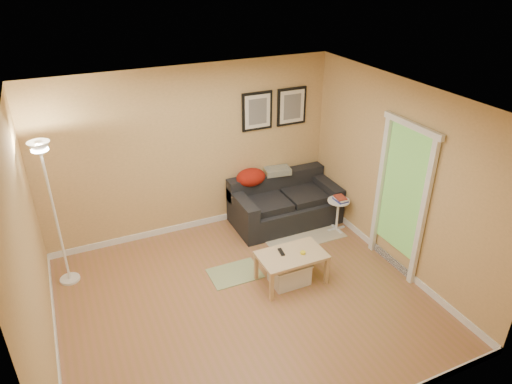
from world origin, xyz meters
TOP-DOWN VIEW (x-y plane):
  - floor at (0.00, 0.00)m, footprint 4.50×4.50m
  - ceiling at (0.00, 0.00)m, footprint 4.50×4.50m
  - wall_back at (0.00, 2.00)m, footprint 4.50×0.00m
  - wall_front at (0.00, -2.00)m, footprint 4.50×0.00m
  - wall_left at (-2.25, 0.00)m, footprint 0.00×4.00m
  - wall_right at (2.25, 0.00)m, footprint 0.00×4.00m
  - baseboard_back at (0.00, 1.99)m, footprint 4.50×0.02m
  - baseboard_left at (-2.24, 0.00)m, footprint 0.02×4.00m
  - baseboard_right at (2.24, 0.00)m, footprint 0.02×4.00m
  - sofa at (1.38, 1.53)m, footprint 1.70×0.90m
  - red_throw at (0.91, 1.83)m, footprint 0.48×0.36m
  - plaid_throw at (1.39, 1.86)m, footprint 0.45×0.32m
  - framed_print_left at (1.08, 1.98)m, footprint 0.50×0.04m
  - framed_print_right at (1.68, 1.98)m, footprint 0.50×0.04m
  - area_rug at (1.44, 1.13)m, footprint 1.25×0.85m
  - green_runner at (0.10, 0.56)m, footprint 0.70×0.50m
  - coffee_table at (0.73, 0.11)m, footprint 1.01×0.80m
  - remote_control at (0.62, 0.19)m, footprint 0.07×0.17m
  - tape_roll at (0.87, 0.05)m, footprint 0.07×0.07m
  - storage_bin at (0.70, 0.09)m, footprint 0.51×0.37m
  - side_table at (2.02, 0.96)m, footprint 0.35×0.35m
  - book_stack at (2.04, 0.94)m, footprint 0.23×0.26m
  - floor_lamp at (-2.00, 1.37)m, footprint 0.26×0.26m
  - doorway at (2.20, -0.15)m, footprint 0.12×1.01m

SIDE VIEW (x-z plane):
  - floor at x=0.00m, z-range 0.00..0.00m
  - area_rug at x=1.44m, z-range 0.00..0.01m
  - green_runner at x=0.10m, z-range 0.00..0.01m
  - baseboard_back at x=0.00m, z-range 0.00..0.10m
  - baseboard_left at x=-2.24m, z-range 0.00..0.10m
  - baseboard_right at x=2.24m, z-range 0.00..0.10m
  - storage_bin at x=0.70m, z-range 0.00..0.31m
  - coffee_table at x=0.73m, z-range 0.00..0.44m
  - side_table at x=2.02m, z-range 0.00..0.53m
  - sofa at x=1.38m, z-range 0.00..0.75m
  - remote_control at x=0.62m, z-range 0.44..0.46m
  - tape_roll at x=0.87m, z-range 0.44..0.47m
  - book_stack at x=2.04m, z-range 0.53..0.60m
  - red_throw at x=0.91m, z-range 0.63..0.91m
  - plaid_throw at x=1.39m, z-range 0.73..0.83m
  - floor_lamp at x=-2.00m, z-range -0.05..1.97m
  - doorway at x=2.20m, z-range -0.04..2.09m
  - wall_back at x=0.00m, z-range -0.95..3.55m
  - wall_front at x=0.00m, z-range -0.95..3.55m
  - wall_left at x=-2.25m, z-range -0.70..3.30m
  - wall_right at x=2.25m, z-range -0.70..3.30m
  - framed_print_left at x=1.08m, z-range 1.50..2.10m
  - framed_print_right at x=1.68m, z-range 1.50..2.10m
  - ceiling at x=0.00m, z-range 2.60..2.60m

